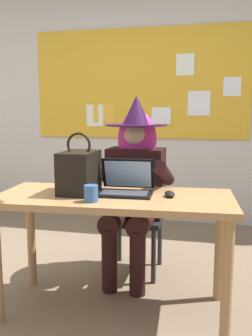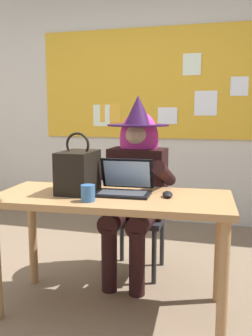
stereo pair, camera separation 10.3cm
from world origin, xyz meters
name	(u,v)px [view 1 (the left image)]	position (x,y,z in m)	size (l,w,h in m)	color
ground_plane	(76,309)	(0.00, 0.00, 0.00)	(24.00, 24.00, 0.00)	#75604C
wall_back_bulletin	(140,98)	(0.00, 2.09, 1.40)	(5.59, 2.23, 2.77)	beige
desk_main	(114,212)	(0.24, 0.05, 0.64)	(1.47, 0.70, 0.74)	#A37547
chair_at_desk	(137,206)	(0.25, 0.72, 0.51)	(0.42, 0.42, 0.90)	black
person_costumed	(134,175)	(0.25, 0.60, 0.78)	(0.60, 0.70, 1.37)	black
laptop	(126,186)	(0.30, 0.13, 0.79)	(0.35, 0.30, 0.21)	black
computer_mouse	(170,194)	(0.57, 0.09, 0.76)	(0.06, 0.10, 0.03)	black
handbag	(79,172)	(0.01, 0.08, 0.88)	(0.20, 0.30, 0.38)	black
coffee_mug	(91,193)	(0.15, -0.13, 0.79)	(0.08, 0.08, 0.10)	#336099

